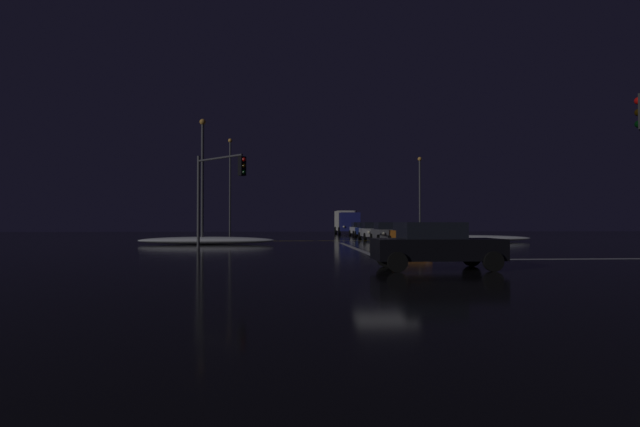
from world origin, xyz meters
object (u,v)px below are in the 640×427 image
at_px(sedan_black_crossing, 435,245).
at_px(streetlamp_left_near, 202,172).
at_px(streetlamp_right_far, 420,191).
at_px(sedan_gray, 386,232).
at_px(sedan_silver, 372,231).
at_px(traffic_signal_nw, 217,183).
at_px(sedan_blue, 366,230).
at_px(sedan_orange, 409,234).
at_px(box_truck, 346,221).
at_px(streetlamp_left_far, 230,181).
at_px(sedan_white, 360,229).

bearing_deg(sedan_black_crossing, streetlamp_left_near, 120.83).
relative_size(streetlamp_right_far, streetlamp_left_near, 0.96).
xyz_separation_m(sedan_gray, sedan_silver, (-0.17, 5.43, 0.00)).
bearing_deg(traffic_signal_nw, sedan_black_crossing, -52.98).
distance_m(sedan_silver, sedan_blue, 5.90).
distance_m(sedan_gray, streetlamp_right_far, 15.15).
distance_m(sedan_orange, box_truck, 30.92).
height_order(sedan_gray, sedan_blue, same).
bearing_deg(streetlamp_right_far, streetlamp_left_near, -141.59).
height_order(sedan_silver, box_truck, box_truck).
xyz_separation_m(box_truck, streetlamp_left_far, (-13.68, -11.71, 4.18)).
bearing_deg(sedan_blue, sedan_silver, -94.46).
bearing_deg(streetlamp_left_far, streetlamp_left_near, -90.00).
height_order(streetlamp_right_far, streetlamp_left_far, streetlamp_left_far).
bearing_deg(sedan_blue, streetlamp_left_near, -134.74).
relative_size(sedan_orange, sedan_black_crossing, 1.00).
relative_size(sedan_orange, traffic_signal_nw, 0.78).
bearing_deg(sedan_blue, sedan_orange, -90.18).
relative_size(sedan_orange, box_truck, 0.52).
relative_size(sedan_blue, box_truck, 0.52).
distance_m(streetlamp_right_far, streetlamp_left_near, 25.75).
height_order(sedan_white, streetlamp_left_far, streetlamp_left_far).
height_order(sedan_orange, sedan_gray, same).
xyz_separation_m(box_truck, sedan_black_crossing, (-2.66, -46.17, -0.91)).
xyz_separation_m(sedan_orange, sedan_black_crossing, (-3.03, -15.27, 0.00)).
bearing_deg(sedan_orange, sedan_gray, 92.20).
bearing_deg(traffic_signal_nw, box_truck, 71.15).
bearing_deg(traffic_signal_nw, streetlamp_left_near, 107.10).
bearing_deg(sedan_gray, sedan_white, 88.58).
height_order(sedan_gray, streetlamp_left_far, streetlamp_left_far).
distance_m(sedan_white, traffic_signal_nw, 29.08).
height_order(sedan_orange, sedan_blue, same).
distance_m(sedan_black_crossing, streetlamp_left_far, 36.53).
distance_m(sedan_gray, streetlamp_left_near, 14.76).
bearing_deg(sedan_gray, sedan_black_crossing, -97.44).
xyz_separation_m(traffic_signal_nw, streetlamp_left_near, (-2.00, 6.50, 1.30)).
xyz_separation_m(sedan_gray, sedan_blue, (0.29, 11.31, 0.00)).
bearing_deg(streetlamp_left_far, sedan_black_crossing, -72.27).
bearing_deg(box_truck, sedan_black_crossing, -93.30).
xyz_separation_m(sedan_blue, sedan_white, (0.13, 5.49, 0.00)).
xyz_separation_m(sedan_gray, sedan_white, (0.42, 16.80, 0.00)).
bearing_deg(streetlamp_left_near, sedan_gray, 11.90).
height_order(sedan_gray, traffic_signal_nw, traffic_signal_nw).
distance_m(sedan_gray, traffic_signal_nw, 15.40).
bearing_deg(sedan_gray, traffic_signal_nw, -141.45).
bearing_deg(sedan_orange, traffic_signal_nw, -164.62).
xyz_separation_m(sedan_white, box_truck, (-0.55, 8.01, 0.91)).
xyz_separation_m(sedan_gray, streetlamp_right_far, (6.37, 13.09, 4.18)).
xyz_separation_m(sedan_silver, box_truck, (0.04, 19.37, 0.91)).
bearing_deg(streetlamp_right_far, sedan_black_crossing, -104.90).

